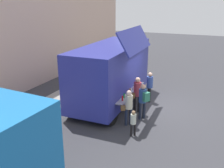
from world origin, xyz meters
TOP-DOWN VIEW (x-y plane):
  - ground_plane at (0.00, 0.00)m, footprint 60.00×60.00m
  - curb_strip at (-4.51, 5.05)m, footprint 28.00×1.60m
  - food_truck_main at (-0.50, 2.43)m, footprint 6.03×2.98m
  - trash_bin at (3.84, 4.75)m, footprint 0.60×0.60m
  - customer_front_ordering at (-1.22, 0.80)m, footprint 0.54×0.46m
  - customer_mid_with_backpack at (-1.79, 0.33)m, footprint 0.49×0.53m
  - customer_rear_waiting at (-2.59, 0.73)m, footprint 0.42×0.49m
  - customer_extra_browsing at (0.38, 0.63)m, footprint 0.33×0.33m
  - child_near_queue at (-3.37, 0.23)m, footprint 0.22×0.22m

SIDE VIEW (x-z plane):
  - ground_plane at x=0.00m, z-range 0.00..0.00m
  - curb_strip at x=-4.51m, z-range 0.00..0.15m
  - trash_bin at x=3.84m, z-range 0.00..0.91m
  - child_near_queue at x=-3.37m, z-range 0.11..1.20m
  - customer_rear_waiting at x=-2.59m, z-range 0.15..1.74m
  - customer_extra_browsing at x=0.38m, z-range 0.16..1.76m
  - customer_mid_with_backpack at x=-1.79m, z-range 0.19..1.84m
  - customer_front_ordering at x=-1.22m, z-range 0.16..1.92m
  - food_truck_main at x=-0.50m, z-range -0.33..3.63m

